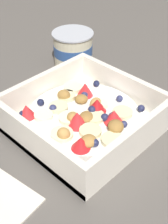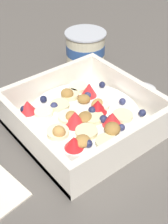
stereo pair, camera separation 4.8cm
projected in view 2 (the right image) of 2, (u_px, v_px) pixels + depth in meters
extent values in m
plane|color=#56514C|center=(96.00, 130.00, 0.49)|extent=(2.40, 2.40, 0.00)
cube|color=white|center=(84.00, 124.00, 0.49)|extent=(0.20, 0.20, 0.01)
cube|color=white|center=(128.00, 147.00, 0.42)|extent=(0.20, 0.01, 0.06)
cube|color=white|center=(50.00, 86.00, 0.54)|extent=(0.20, 0.01, 0.06)
cube|color=white|center=(30.00, 139.00, 0.43)|extent=(0.01, 0.18, 0.06)
cube|color=white|center=(128.00, 91.00, 0.53)|extent=(0.01, 0.18, 0.06)
cylinder|color=white|center=(84.00, 118.00, 0.49)|extent=(0.18, 0.18, 0.02)
cylinder|color=beige|center=(86.00, 132.00, 0.44)|extent=(0.04, 0.04, 0.01)
cylinder|color=#F7EFC6|center=(68.00, 117.00, 0.47)|extent=(0.04, 0.04, 0.01)
cylinder|color=#F4EAB7|center=(58.00, 132.00, 0.44)|extent=(0.04, 0.04, 0.01)
cylinder|color=beige|center=(123.00, 116.00, 0.47)|extent=(0.04, 0.04, 0.01)
cylinder|color=beige|center=(91.00, 116.00, 0.47)|extent=(0.05, 0.05, 0.01)
cylinder|color=#F7EFC6|center=(44.00, 113.00, 0.48)|extent=(0.04, 0.04, 0.01)
cylinder|color=beige|center=(60.00, 105.00, 0.49)|extent=(0.04, 0.04, 0.01)
cylinder|color=beige|center=(107.00, 142.00, 0.43)|extent=(0.04, 0.04, 0.01)
cylinder|color=beige|center=(69.00, 95.00, 0.51)|extent=(0.03, 0.03, 0.01)
cylinder|color=#F7EFC6|center=(101.00, 106.00, 0.49)|extent=(0.03, 0.03, 0.01)
cylinder|color=#F4EAB7|center=(78.00, 87.00, 0.53)|extent=(0.04, 0.04, 0.01)
cone|color=red|center=(112.00, 119.00, 0.46)|extent=(0.04, 0.04, 0.02)
cone|color=red|center=(98.00, 106.00, 0.48)|extent=(0.03, 0.03, 0.02)
cone|color=red|center=(75.00, 118.00, 0.45)|extent=(0.04, 0.04, 0.02)
cone|color=red|center=(74.00, 142.00, 0.42)|extent=(0.03, 0.03, 0.02)
cone|color=red|center=(89.00, 89.00, 0.51)|extent=(0.04, 0.04, 0.02)
cone|color=red|center=(28.00, 106.00, 0.48)|extent=(0.04, 0.04, 0.02)
sphere|color=navy|center=(54.00, 106.00, 0.49)|extent=(0.01, 0.01, 0.01)
sphere|color=#23284C|center=(88.00, 144.00, 0.42)|extent=(0.01, 0.01, 0.01)
sphere|color=navy|center=(85.00, 100.00, 0.50)|extent=(0.01, 0.01, 0.01)
sphere|color=#23284C|center=(95.00, 109.00, 0.48)|extent=(0.01, 0.01, 0.01)
sphere|color=#191E3D|center=(43.00, 99.00, 0.50)|extent=(0.01, 0.01, 0.01)
sphere|color=#191E3D|center=(102.00, 85.00, 0.54)|extent=(0.01, 0.01, 0.01)
sphere|color=#23284C|center=(103.00, 119.00, 0.46)|extent=(0.01, 0.01, 0.01)
sphere|color=navy|center=(122.00, 127.00, 0.45)|extent=(0.01, 0.01, 0.01)
sphere|color=#23284C|center=(142.00, 113.00, 0.47)|extent=(0.01, 0.01, 0.01)
sphere|color=navy|center=(88.00, 95.00, 0.51)|extent=(0.01, 0.01, 0.01)
sphere|color=#191E3D|center=(24.00, 109.00, 0.48)|extent=(0.01, 0.01, 0.01)
sphere|color=navy|center=(125.00, 103.00, 0.50)|extent=(0.01, 0.01, 0.01)
sphere|color=#23284C|center=(111.00, 118.00, 0.47)|extent=(0.01, 0.01, 0.01)
ellipsoid|color=#AD7F42|center=(71.00, 116.00, 0.46)|extent=(0.03, 0.03, 0.02)
ellipsoid|color=tan|center=(60.00, 133.00, 0.43)|extent=(0.02, 0.02, 0.02)
ellipsoid|color=tan|center=(97.00, 104.00, 0.49)|extent=(0.03, 0.02, 0.01)
ellipsoid|color=olive|center=(85.00, 117.00, 0.47)|extent=(0.03, 0.03, 0.01)
ellipsoid|color=#AD7F42|center=(82.00, 141.00, 0.42)|extent=(0.03, 0.03, 0.01)
ellipsoid|color=olive|center=(67.00, 94.00, 0.51)|extent=(0.03, 0.03, 0.02)
ellipsoid|color=olive|center=(112.00, 129.00, 0.44)|extent=(0.03, 0.03, 0.02)
ellipsoid|color=olive|center=(84.00, 99.00, 0.50)|extent=(0.03, 0.03, 0.01)
ellipsoid|color=silver|center=(144.00, 85.00, 0.58)|extent=(0.05, 0.06, 0.01)
cylinder|color=silver|center=(102.00, 75.00, 0.61)|extent=(0.06, 0.12, 0.01)
cylinder|color=beige|center=(85.00, 50.00, 0.63)|extent=(0.08, 0.08, 0.07)
cylinder|color=#2D5193|center=(85.00, 48.00, 0.63)|extent=(0.08, 0.08, 0.02)
cylinder|color=#B7BCC6|center=(85.00, 33.00, 0.61)|extent=(0.08, 0.08, 0.00)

